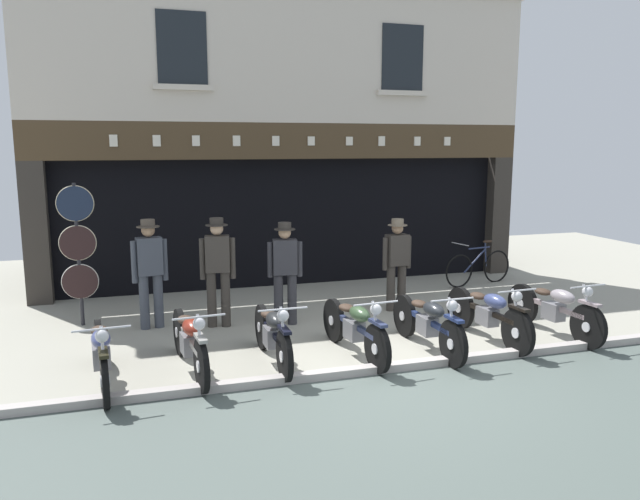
# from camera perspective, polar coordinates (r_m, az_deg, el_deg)

# --- Properties ---
(ground) EXTENTS (22.02, 22.00, 0.18)m
(ground) POSITION_cam_1_polar(r_m,az_deg,el_deg) (7.32, 10.27, -13.96)
(ground) COLOR gray
(shop_facade) EXTENTS (10.32, 4.42, 6.11)m
(shop_facade) POSITION_cam_1_polar(r_m,az_deg,el_deg) (14.33, -4.46, 4.86)
(shop_facade) COLOR black
(shop_facade) RESTS_ON ground
(motorcycle_far_left) EXTENTS (0.62, 2.06, 0.90)m
(motorcycle_far_left) POSITION_cam_1_polar(r_m,az_deg,el_deg) (7.98, -19.52, -8.87)
(motorcycle_far_left) COLOR black
(motorcycle_far_left) RESTS_ON ground
(motorcycle_left) EXTENTS (0.62, 2.09, 0.92)m
(motorcycle_left) POSITION_cam_1_polar(r_m,az_deg,el_deg) (8.10, -11.90, -8.16)
(motorcycle_left) COLOR black
(motorcycle_left) RESTS_ON ground
(motorcycle_center_left) EXTENTS (0.62, 1.94, 0.91)m
(motorcycle_center_left) POSITION_cam_1_polar(r_m,az_deg,el_deg) (8.25, -4.38, -7.67)
(motorcycle_center_left) COLOR black
(motorcycle_center_left) RESTS_ON ground
(motorcycle_center) EXTENTS (0.62, 2.03, 0.91)m
(motorcycle_center) POSITION_cam_1_polar(r_m,az_deg,el_deg) (8.53, 3.23, -7.06)
(motorcycle_center) COLOR black
(motorcycle_center) RESTS_ON ground
(motorcycle_center_right) EXTENTS (0.62, 2.05, 0.92)m
(motorcycle_center_right) POSITION_cam_1_polar(r_m,az_deg,el_deg) (8.86, 9.93, -6.56)
(motorcycle_center_right) COLOR black
(motorcycle_center_right) RESTS_ON ground
(motorcycle_right) EXTENTS (0.62, 2.06, 0.92)m
(motorcycle_right) POSITION_cam_1_polar(r_m,az_deg,el_deg) (9.48, 15.25, -5.64)
(motorcycle_right) COLOR black
(motorcycle_right) RESTS_ON ground
(motorcycle_far_right) EXTENTS (0.62, 2.04, 0.92)m
(motorcycle_far_right) POSITION_cam_1_polar(r_m,az_deg,el_deg) (10.08, 20.81, -5.05)
(motorcycle_far_right) COLOR black
(motorcycle_far_right) RESTS_ON ground
(salesman_left) EXTENTS (0.56, 0.35, 1.74)m
(salesman_left) POSITION_cam_1_polar(r_m,az_deg,el_deg) (10.04, -15.41, -1.63)
(salesman_left) COLOR #3D424C
(salesman_left) RESTS_ON ground
(shopkeeper_center) EXTENTS (0.56, 0.35, 1.75)m
(shopkeeper_center) POSITION_cam_1_polar(r_m,az_deg,el_deg) (9.90, -9.41, -1.52)
(shopkeeper_center) COLOR #38332D
(shopkeeper_center) RESTS_ON ground
(salesman_right) EXTENTS (0.55, 0.34, 1.67)m
(salesman_right) POSITION_cam_1_polar(r_m,az_deg,el_deg) (9.91, -3.24, -1.71)
(salesman_right) COLOR #2D2D33
(salesman_right) RESTS_ON ground
(assistant_far_right) EXTENTS (0.56, 0.34, 1.62)m
(assistant_far_right) POSITION_cam_1_polar(r_m,az_deg,el_deg) (10.86, 7.09, -0.92)
(assistant_far_right) COLOR #38332D
(assistant_far_right) RESTS_ON ground
(tyre_sign_pole) EXTENTS (0.57, 0.06, 2.29)m
(tyre_sign_pole) POSITION_cam_1_polar(r_m,az_deg,el_deg) (10.49, -21.43, 0.49)
(tyre_sign_pole) COLOR #232328
(tyre_sign_pole) RESTS_ON ground
(advert_board_near) EXTENTS (0.75, 0.03, 1.04)m
(advert_board_near) POSITION_cam_1_polar(r_m,az_deg,el_deg) (13.48, 6.48, 5.32)
(advert_board_near) COLOR silver
(advert_board_far) EXTENTS (0.71, 0.03, 1.10)m
(advert_board_far) POSITION_cam_1_polar(r_m,az_deg,el_deg) (14.02, 11.02, 4.84)
(advert_board_far) COLOR silver
(leaning_bicycle) EXTENTS (1.70, 0.53, 0.94)m
(leaning_bicycle) POSITION_cam_1_polar(r_m,az_deg,el_deg) (13.27, 14.41, -1.51)
(leaning_bicycle) COLOR black
(leaning_bicycle) RESTS_ON ground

